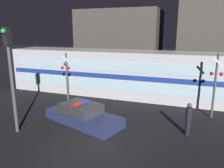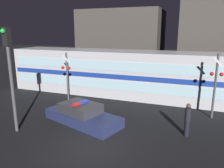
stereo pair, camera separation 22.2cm
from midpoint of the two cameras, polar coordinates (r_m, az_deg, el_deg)
ground_plane at (r=10.59m, az=-5.47°, el=-16.27°), size 120.00×120.00×0.00m
train at (r=17.99m, az=5.83°, el=2.65°), size 21.44×3.22×3.69m
police_car at (r=13.11m, az=-7.33°, el=-8.01°), size 5.12×3.28×1.23m
pedestrian at (r=11.91m, az=19.61°, el=-8.72°), size 0.29×0.29×1.75m
crossing_signal_near at (r=14.48m, az=25.79°, el=0.23°), size 0.76×0.33×4.01m
crossing_signal_far at (r=16.84m, az=-11.32°, el=2.52°), size 0.76×0.33×3.71m
traffic_light_corner at (r=12.15m, az=-24.66°, el=3.90°), size 0.30×0.46×5.47m
building_left at (r=28.31m, az=2.86°, el=10.84°), size 9.87×6.62×7.73m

